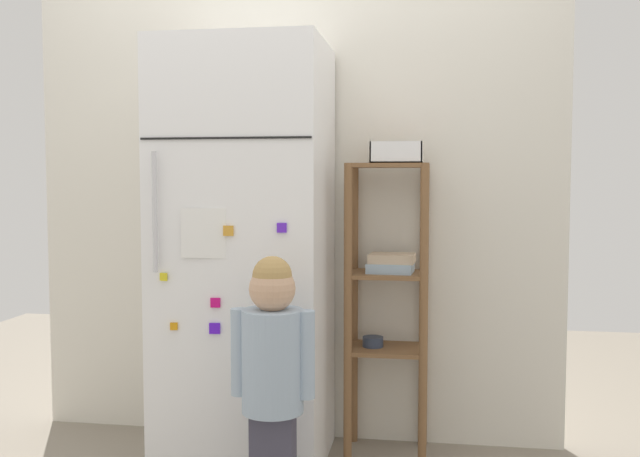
{
  "coord_description": "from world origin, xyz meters",
  "views": [
    {
      "loc": [
        0.65,
        -2.98,
        1.23
      ],
      "look_at": [
        0.18,
        0.02,
        1.02
      ],
      "focal_mm": 40.43,
      "sensor_mm": 36.0,
      "label": 1
    }
  ],
  "objects_px": {
    "pantry_shelf_unit": "(388,287)",
    "child_standing": "(273,360)",
    "fruit_bin": "(398,155)",
    "refrigerator": "(245,255)"
  },
  "relations": [
    {
      "from": "refrigerator",
      "to": "child_standing",
      "type": "xyz_separation_m",
      "value": [
        0.23,
        -0.51,
        -0.32
      ]
    },
    {
      "from": "fruit_bin",
      "to": "child_standing",
      "type": "bearing_deg",
      "value": -122.26
    },
    {
      "from": "refrigerator",
      "to": "child_standing",
      "type": "relative_size",
      "value": 1.89
    },
    {
      "from": "child_standing",
      "to": "pantry_shelf_unit",
      "type": "xyz_separation_m",
      "value": [
        0.37,
        0.67,
        0.17
      ]
    },
    {
      "from": "refrigerator",
      "to": "pantry_shelf_unit",
      "type": "height_order",
      "value": "refrigerator"
    },
    {
      "from": "refrigerator",
      "to": "fruit_bin",
      "type": "height_order",
      "value": "refrigerator"
    },
    {
      "from": "refrigerator",
      "to": "fruit_bin",
      "type": "bearing_deg",
      "value": 11.69
    },
    {
      "from": "child_standing",
      "to": "fruit_bin",
      "type": "xyz_separation_m",
      "value": [
        0.41,
        0.65,
        0.75
      ]
    },
    {
      "from": "child_standing",
      "to": "pantry_shelf_unit",
      "type": "relative_size",
      "value": 0.74
    },
    {
      "from": "pantry_shelf_unit",
      "to": "child_standing",
      "type": "bearing_deg",
      "value": -118.68
    }
  ]
}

